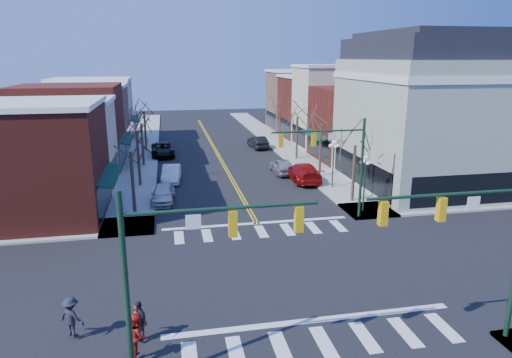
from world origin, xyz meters
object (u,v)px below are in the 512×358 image
lamppost_midblock (333,156)px  car_right_mid (282,166)px  car_right_far (258,142)px  pedestrian_red_a (139,321)px  car_right_near (303,172)px  lamppost_corner (365,174)px  car_left_near (163,194)px  pedestrian_dark_a (139,320)px  victorian_corner (428,111)px  pedestrian_red_b (137,336)px  car_left_mid (171,174)px  car_left_far (163,150)px  pedestrian_dark_b (72,317)px

lamppost_midblock → car_right_mid: lamppost_midblock is taller
lamppost_midblock → car_right_far: (-2.76, 19.42, -2.19)m
car_right_mid → pedestrian_red_a: size_ratio=2.92×
car_right_near → lamppost_midblock: bearing=120.3°
lamppost_corner → car_left_near: (-14.58, 5.28, -2.23)m
pedestrian_red_a → car_right_near: bearing=32.4°
pedestrian_dark_a → victorian_corner: bearing=92.1°
pedestrian_dark_a → car_right_far: bearing=125.2°
lamppost_midblock → car_right_near: 4.08m
lamppost_corner → car_right_far: bearing=96.1°
lamppost_corner → victorian_corner: bearing=35.9°
car_right_mid → pedestrian_dark_a: 28.64m
car_left_near → car_right_near: (12.78, 4.21, 0.12)m
victorian_corner → car_left_near: (-22.88, -0.72, -5.92)m
pedestrian_red_a → pedestrian_red_b: size_ratio=0.83×
victorian_corner → lamppost_corner: 10.89m
car_right_near → victorian_corner: bearing=160.2°
car_left_mid → car_left_far: (-0.78, 11.66, 0.03)m
pedestrian_red_a → pedestrian_dark_a: pedestrian_dark_a is taller
pedestrian_dark_b → victorian_corner: bearing=-114.2°
lamppost_corner → pedestrian_dark_a: bearing=-139.6°
lamppost_corner → car_right_mid: lamppost_corner is taller
car_right_mid → pedestrian_dark_b: size_ratio=2.63×
pedestrian_red_b → pedestrian_red_a: bearing=-8.9°
victorian_corner → pedestrian_dark_b: (-26.50, -18.46, -5.65)m
car_left_far → car_right_far: size_ratio=1.20×
lamppost_corner → car_right_near: 9.89m
car_right_near → car_right_mid: 3.32m
car_left_near → pedestrian_dark_a: size_ratio=2.60×
car_right_far → car_left_mid: bearing=46.9°
car_right_far → pedestrian_red_b: bearing=67.1°
victorian_corner → pedestrian_red_a: (-23.80, -19.18, -5.74)m
lamppost_corner → pedestrian_red_a: 20.45m
lamppost_corner → pedestrian_dark_a: lamppost_corner is taller
pedestrian_red_a → car_left_far: bearing=62.1°
car_right_near → pedestrian_dark_a: 26.49m
lamppost_corner → pedestrian_dark_a: 20.44m
victorian_corner → car_right_mid: size_ratio=3.17×
car_left_near → car_left_far: car_left_far is taller
victorian_corner → car_right_near: 12.16m
lamppost_midblock → pedestrian_red_a: bearing=-128.2°
car_left_near → pedestrian_red_b: 19.73m
pedestrian_dark_a → pedestrian_dark_b: pedestrian_dark_b is taller
car_right_mid → pedestrian_dark_a: pedestrian_dark_a is taller
car_right_far → pedestrian_red_a: bearing=66.6°
lamppost_corner → lamppost_midblock: (0.00, 6.50, 0.00)m
victorian_corner → car_left_mid: bearing=165.7°
car_left_near → car_right_mid: 13.69m
car_right_far → victorian_corner: bearing=113.7°
victorian_corner → car_right_mid: 14.34m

